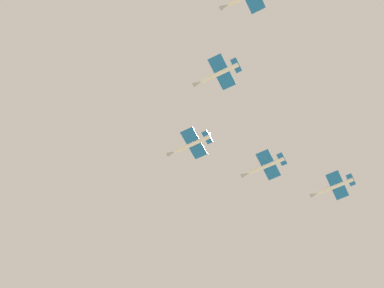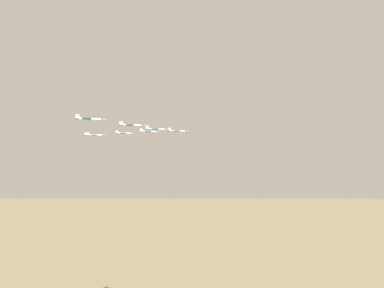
{
  "view_description": "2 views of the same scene",
  "coord_description": "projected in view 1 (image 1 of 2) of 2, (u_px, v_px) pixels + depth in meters",
  "views": [
    {
      "loc": [
        24.85,
        53.11,
        2.27
      ],
      "look_at": [
        12.66,
        -16.23,
        131.01
      ],
      "focal_mm": 53.05,
      "sensor_mm": 36.0,
      "label": 1
    },
    {
      "loc": [
        -129.24,
        -139.43,
        113.1
      ],
      "look_at": [
        22.54,
        -19.85,
        123.89
      ],
      "focal_mm": 30.23,
      "sensor_mm": 36.0,
      "label": 2
    }
  ],
  "objects": [
    {
      "name": "jet_starboard_inner",
      "position": [
        265.0,
        166.0,
        149.18
      ],
      "size": [
        11.4,
        9.74,
        2.61
      ],
      "rotation": [
        0.0,
        0.0,
        4.07
      ],
      "color": "white"
    },
    {
      "name": "jet_lead",
      "position": [
        191.0,
        144.0,
        146.8
      ],
      "size": [
        11.4,
        9.74,
        2.61
      ],
      "rotation": [
        0.0,
        0.0,
        4.07
      ],
      "color": "white"
    },
    {
      "name": "jet_starboard_outer",
      "position": [
        334.0,
        186.0,
        152.36
      ],
      "size": [
        11.4,
        9.74,
        2.61
      ],
      "rotation": [
        0.0,
        0.0,
        4.07
      ],
      "color": "white"
    },
    {
      "name": "jet_port_inner",
      "position": [
        219.0,
        73.0,
        138.06
      ],
      "size": [
        11.4,
        9.74,
        2.61
      ],
      "rotation": [
        0.0,
        0.0,
        4.07
      ],
      "color": "white"
    }
  ]
}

